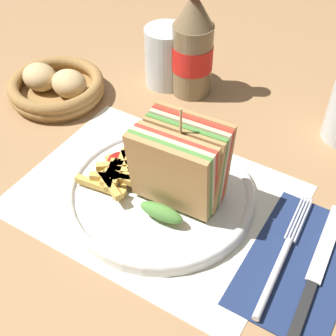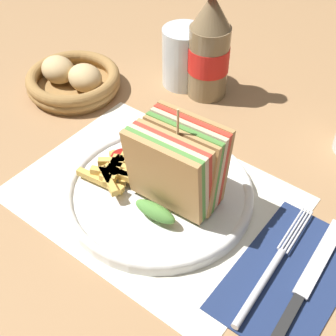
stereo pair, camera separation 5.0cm
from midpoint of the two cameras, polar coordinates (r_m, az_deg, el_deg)
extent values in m
plane|color=#9E754C|center=(0.65, 0.13, -2.36)|extent=(4.00, 4.00, 0.00)
cube|color=silver|center=(0.63, 0.51, -3.63)|extent=(0.36, 0.27, 0.00)
cylinder|color=white|center=(0.63, 1.17, -3.25)|extent=(0.25, 0.25, 0.01)
torus|color=white|center=(0.63, 1.18, -2.81)|extent=(0.25, 0.25, 0.01)
cube|color=tan|center=(0.56, 1.90, -1.37)|extent=(0.11, 0.03, 0.11)
cube|color=#518E3D|center=(0.56, 2.32, -0.99)|extent=(0.11, 0.03, 0.11)
cube|color=beige|center=(0.57, 2.73, -0.61)|extent=(0.11, 0.03, 0.11)
cube|color=red|center=(0.57, 3.14, -0.23)|extent=(0.11, 0.03, 0.11)
cube|color=tan|center=(0.58, 3.54, 0.13)|extent=(0.11, 0.03, 0.11)
ellipsoid|color=#518E3D|center=(0.58, 0.91, -5.43)|extent=(0.06, 0.02, 0.02)
cube|color=tan|center=(0.58, 3.69, 0.00)|extent=(0.11, 0.03, 0.11)
cube|color=#518E3D|center=(0.58, 4.09, 0.49)|extent=(0.11, 0.03, 0.11)
cube|color=beige|center=(0.58, 4.48, 0.98)|extent=(0.11, 0.03, 0.11)
cube|color=red|center=(0.59, 4.87, 1.45)|extent=(0.11, 0.03, 0.11)
cube|color=tan|center=(0.59, 5.25, 1.92)|extent=(0.11, 0.03, 0.11)
ellipsoid|color=#518E3D|center=(0.60, 3.33, -3.02)|extent=(0.06, 0.02, 0.02)
cylinder|color=tan|center=(0.56, 3.69, 1.40)|extent=(0.00, 0.00, 0.14)
cube|color=gold|center=(0.64, -3.10, -0.02)|extent=(0.07, 0.03, 0.01)
cube|color=gold|center=(0.63, -6.02, -1.61)|extent=(0.07, 0.02, 0.01)
cube|color=gold|center=(0.64, -1.74, -0.23)|extent=(0.06, 0.01, 0.01)
cube|color=gold|center=(0.64, -2.99, -0.46)|extent=(0.03, 0.05, 0.01)
cube|color=gold|center=(0.63, -2.55, -0.16)|extent=(0.05, 0.03, 0.01)
cube|color=gold|center=(0.62, -3.36, -0.89)|extent=(0.06, 0.01, 0.01)
cube|color=gold|center=(0.64, -4.24, 0.70)|extent=(0.04, 0.04, 0.01)
cube|color=gold|center=(0.63, -4.62, -0.06)|extent=(0.02, 0.05, 0.01)
cube|color=gold|center=(0.62, -2.37, -0.61)|extent=(0.04, 0.04, 0.01)
cube|color=gold|center=(0.61, -4.97, -1.63)|extent=(0.05, 0.03, 0.01)
cube|color=gold|center=(0.63, -4.61, -0.34)|extent=(0.03, 0.05, 0.01)
cube|color=gold|center=(0.62, -4.64, -0.73)|extent=(0.06, 0.03, 0.01)
cube|color=gold|center=(0.64, -3.55, 0.48)|extent=(0.03, 0.07, 0.01)
cube|color=gold|center=(0.63, -2.29, 0.38)|extent=(0.05, 0.05, 0.01)
ellipsoid|color=maroon|center=(0.65, -2.84, 1.31)|extent=(0.04, 0.04, 0.02)
cube|color=navy|center=(0.58, 17.13, -12.44)|extent=(0.12, 0.20, 0.00)
cylinder|color=silver|center=(0.56, 13.78, -13.99)|extent=(0.02, 0.12, 0.01)
cylinder|color=silver|center=(0.62, 17.08, -7.06)|extent=(0.01, 0.08, 0.00)
cylinder|color=silver|center=(0.62, 17.42, -7.21)|extent=(0.01, 0.08, 0.00)
cylinder|color=silver|center=(0.62, 17.76, -7.36)|extent=(0.01, 0.08, 0.00)
cylinder|color=silver|center=(0.62, 18.10, -7.52)|extent=(0.01, 0.08, 0.00)
cube|color=black|center=(0.54, 16.62, -18.04)|extent=(0.02, 0.09, 0.00)
cube|color=silver|center=(0.60, 20.48, -10.21)|extent=(0.02, 0.13, 0.00)
cylinder|color=#7A6647|center=(0.79, 6.79, 12.69)|extent=(0.07, 0.07, 0.12)
cylinder|color=red|center=(0.79, 6.83, 13.07)|extent=(0.07, 0.07, 0.04)
cone|color=#7A6647|center=(0.75, 7.37, 18.46)|extent=(0.06, 0.06, 0.06)
cylinder|color=silver|center=(0.82, 3.70, 13.30)|extent=(0.07, 0.07, 0.10)
cylinder|color=olive|center=(0.84, -9.62, 9.61)|extent=(0.15, 0.15, 0.01)
torus|color=olive|center=(0.83, -9.69, 10.09)|extent=(0.16, 0.16, 0.02)
torus|color=olive|center=(0.83, -9.79, 10.80)|extent=(0.16, 0.16, 0.02)
ellipsoid|color=tan|center=(0.80, -8.28, 10.76)|extent=(0.06, 0.05, 0.05)
ellipsoid|color=tan|center=(0.83, -11.55, 11.62)|extent=(0.06, 0.05, 0.05)
camera|label=1|loc=(0.03, -87.67, 2.24)|focal=50.00mm
camera|label=2|loc=(0.03, 92.33, -2.24)|focal=50.00mm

